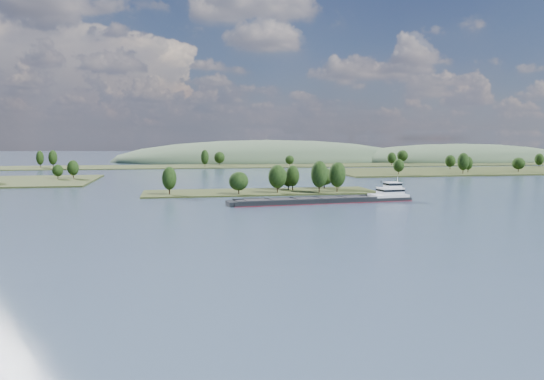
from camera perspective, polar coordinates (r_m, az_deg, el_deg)
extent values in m
plane|color=#314156|center=(171.03, 1.97, -2.30)|extent=(1800.00, 1800.00, 0.00)
cube|color=#273015|center=(229.58, -1.25, -0.29)|extent=(100.00, 30.00, 1.20)
cylinder|color=black|center=(224.22, 5.10, 0.27)|extent=(0.50, 0.50, 4.42)
ellipsoid|color=black|center=(223.77, 5.11, 1.71)|extent=(7.22, 7.22, 11.37)
cylinder|color=black|center=(239.73, 0.73, 0.49)|extent=(0.50, 0.50, 3.23)
ellipsoid|color=black|center=(239.40, 0.73, 1.47)|extent=(8.14, 8.14, 8.32)
cylinder|color=black|center=(223.45, 0.58, 0.21)|extent=(0.50, 0.50, 3.86)
ellipsoid|color=black|center=(223.04, 0.58, 1.46)|extent=(7.86, 7.86, 9.93)
cylinder|color=black|center=(237.04, 1.77, 0.37)|extent=(0.50, 0.50, 2.70)
ellipsoid|color=black|center=(236.75, 1.77, 1.20)|extent=(5.82, 5.82, 6.94)
cylinder|color=black|center=(217.96, -3.60, -0.05)|extent=(0.50, 0.50, 3.04)
ellipsoid|color=black|center=(217.62, -3.61, 0.96)|extent=(8.16, 8.16, 7.80)
cylinder|color=black|center=(220.59, -10.97, 0.02)|extent=(0.50, 0.50, 3.74)
ellipsoid|color=black|center=(220.19, -10.99, 1.25)|extent=(5.99, 5.99, 9.63)
cylinder|color=black|center=(233.77, 2.23, 0.41)|extent=(0.50, 0.50, 3.63)
ellipsoid|color=black|center=(233.40, 2.24, 1.54)|extent=(6.07, 6.07, 9.33)
cylinder|color=black|center=(243.92, 7.20, 0.62)|extent=(0.50, 0.50, 3.95)
ellipsoid|color=black|center=(243.55, 7.22, 1.80)|extent=(6.09, 6.09, 10.17)
cylinder|color=black|center=(228.33, 7.01, 0.32)|extent=(0.50, 0.50, 4.17)
ellipsoid|color=black|center=(227.91, 7.03, 1.65)|extent=(7.20, 7.20, 10.73)
cylinder|color=black|center=(243.71, 5.64, 0.53)|extent=(0.50, 0.50, 3.08)
ellipsoid|color=black|center=(243.40, 5.65, 1.45)|extent=(8.37, 8.37, 7.93)
cylinder|color=black|center=(321.66, -20.59, 1.48)|extent=(0.50, 0.50, 3.41)
ellipsoid|color=black|center=(321.41, -20.62, 2.25)|extent=(6.55, 6.55, 8.78)
cylinder|color=black|center=(321.60, -22.03, 1.36)|extent=(0.50, 0.50, 2.66)
ellipsoid|color=black|center=(321.40, -22.05, 1.96)|extent=(6.05, 6.05, 6.84)
cube|color=#273015|center=(436.95, 27.16, 1.87)|extent=(320.00, 90.00, 1.60)
cylinder|color=black|center=(344.79, 13.45, 1.91)|extent=(0.50, 0.50, 3.19)
ellipsoid|color=black|center=(344.57, 13.47, 2.59)|extent=(6.94, 6.94, 8.19)
cylinder|color=black|center=(400.06, 24.97, 2.03)|extent=(0.50, 0.50, 3.18)
ellipsoid|color=black|center=(399.87, 24.99, 2.61)|extent=(8.69, 8.69, 8.18)
cylinder|color=black|center=(363.04, 19.86, 2.01)|extent=(0.50, 0.50, 4.44)
ellipsoid|color=black|center=(362.77, 19.89, 2.90)|extent=(7.49, 7.49, 11.41)
cylinder|color=black|center=(378.73, 20.34, 2.06)|extent=(0.50, 0.50, 3.50)
ellipsoid|color=black|center=(378.51, 20.36, 2.73)|extent=(5.95, 5.95, 9.01)
cylinder|color=black|center=(412.97, 18.61, 2.37)|extent=(0.50, 0.50, 3.46)
ellipsoid|color=black|center=(412.77, 18.63, 2.98)|extent=(7.58, 7.58, 8.91)
cylinder|color=black|center=(469.53, 26.79, 2.42)|extent=(0.50, 0.50, 3.58)
ellipsoid|color=black|center=(469.35, 26.81, 2.98)|extent=(6.97, 6.97, 9.22)
cube|color=#273015|center=(447.55, -5.77, 2.53)|extent=(900.00, 60.00, 1.20)
cylinder|color=black|center=(456.17, -23.66, 2.50)|extent=(0.50, 0.50, 4.36)
ellipsoid|color=black|center=(455.96, -23.69, 3.19)|extent=(5.86, 5.86, 11.20)
cylinder|color=black|center=(465.38, 12.75, 2.84)|extent=(0.50, 0.50, 3.65)
ellipsoid|color=black|center=(465.19, 12.76, 3.41)|extent=(7.43, 7.43, 9.37)
cylinder|color=black|center=(453.43, -5.67, 2.89)|extent=(0.50, 0.50, 3.85)
ellipsoid|color=black|center=(453.23, -5.68, 3.51)|extent=(9.14, 9.14, 9.90)
cylinder|color=black|center=(505.24, 13.85, 3.03)|extent=(0.50, 0.50, 3.99)
ellipsoid|color=black|center=(505.06, 13.86, 3.61)|extent=(10.14, 10.14, 10.27)
cylinder|color=black|center=(451.43, -22.48, 2.53)|extent=(0.50, 0.50, 4.53)
ellipsoid|color=black|center=(451.20, -22.50, 3.26)|extent=(6.83, 6.83, 11.66)
cylinder|color=black|center=(444.88, 1.91, 2.80)|extent=(0.50, 0.50, 2.89)
ellipsoid|color=black|center=(444.72, 1.91, 3.27)|extent=(7.56, 7.56, 7.42)
cylinder|color=black|center=(429.16, -7.22, 2.77)|extent=(0.50, 0.50, 4.57)
ellipsoid|color=black|center=(428.93, -7.23, 3.55)|extent=(6.34, 6.34, 11.74)
ellipsoid|color=#3B5037|center=(595.12, 19.46, 2.98)|extent=(260.00, 140.00, 36.00)
ellipsoid|color=#3B5037|center=(554.42, -0.43, 3.14)|extent=(320.00, 160.00, 44.00)
cube|color=black|center=(194.69, 5.55, -1.23)|extent=(68.58, 15.29, 1.87)
cube|color=maroon|center=(194.74, 5.54, -1.35)|extent=(68.76, 15.48, 0.21)
cube|color=black|center=(196.05, 3.25, -0.82)|extent=(52.52, 5.63, 0.68)
cube|color=black|center=(188.26, 4.09, -1.09)|extent=(52.52, 5.63, 0.68)
cube|color=black|center=(192.16, 3.66, -0.99)|extent=(51.56, 12.74, 0.26)
cube|color=black|center=(186.64, -1.75, -1.10)|extent=(8.32, 7.71, 0.30)
cube|color=black|center=(189.17, 1.00, -1.01)|extent=(8.32, 7.71, 0.30)
cube|color=black|center=(192.14, 3.66, -0.91)|extent=(8.32, 7.71, 0.30)
cube|color=black|center=(195.50, 6.24, -0.82)|extent=(8.32, 7.71, 0.30)
cube|color=black|center=(199.25, 8.73, -0.74)|extent=(8.32, 7.71, 0.30)
cube|color=black|center=(184.74, -4.43, -1.48)|extent=(3.31, 7.87, 1.70)
cylinder|color=black|center=(184.77, -4.18, -1.11)|extent=(0.22, 0.22, 1.87)
cube|color=white|center=(205.73, 12.39, -0.57)|extent=(14.36, 9.49, 1.02)
cube|color=white|center=(205.97, 12.61, -0.09)|extent=(9.15, 7.63, 2.55)
cube|color=black|center=(205.94, 12.61, 0.00)|extent=(9.33, 7.81, 0.77)
cube|color=white|center=(206.18, 12.83, 0.53)|extent=(5.59, 5.59, 1.87)
cube|color=black|center=(206.15, 12.83, 0.62)|extent=(5.78, 5.78, 0.68)
cube|color=white|center=(206.09, 12.83, 0.81)|extent=(5.96, 5.96, 0.17)
cylinder|color=white|center=(207.06, 13.35, 1.10)|extent=(0.19, 0.19, 2.21)
cylinder|color=black|center=(206.70, 11.67, 0.90)|extent=(0.47, 0.47, 1.02)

